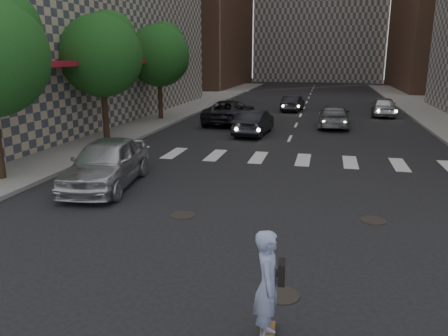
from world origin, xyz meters
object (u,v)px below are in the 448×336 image
object	(u,v)px
traffic_car_a	(254,122)
silver_sedan	(106,163)
traffic_car_b	(334,116)
traffic_car_d	(384,106)
skateboarder	(268,286)
tree_c	(160,53)
traffic_car_e	(293,103)
traffic_car_c	(230,112)
tree_b	(103,52)

from	to	relation	value
traffic_car_a	silver_sedan	bearing A→B (deg)	77.81
traffic_car_b	traffic_car_a	bearing A→B (deg)	41.03
silver_sedan	traffic_car_d	distance (m)	24.51
skateboarder	traffic_car_d	distance (m)	29.39
silver_sedan	tree_c	bearing A→B (deg)	96.74
traffic_car_e	traffic_car_b	bearing A→B (deg)	118.93
tree_c	traffic_car_d	world-z (taller)	tree_c
silver_sedan	traffic_car_b	world-z (taller)	silver_sedan
tree_c	traffic_car_a	world-z (taller)	tree_c
tree_c	traffic_car_d	size ratio (longest dim) A/B	1.54
traffic_car_c	traffic_car_e	bearing A→B (deg)	-112.73
skateboarder	traffic_car_a	bearing A→B (deg)	95.80
traffic_car_e	tree_b	bearing A→B (deg)	67.42
traffic_car_a	traffic_car_c	world-z (taller)	traffic_car_c
tree_b	silver_sedan	bearing A→B (deg)	-62.95
traffic_car_a	traffic_car_d	xyz separation A→B (m)	(8.29, 10.15, 0.01)
tree_b	traffic_car_b	size ratio (longest dim) A/B	1.37
tree_b	traffic_car_a	world-z (taller)	tree_b
skateboarder	traffic_car_d	size ratio (longest dim) A/B	0.45
tree_c	skateboarder	distance (m)	25.70
tree_c	traffic_car_c	world-z (taller)	tree_c
tree_b	traffic_car_a	xyz separation A→B (m)	(7.30, 3.68, -3.92)
silver_sedan	traffic_car_a	distance (m)	11.90
tree_c	silver_sedan	size ratio (longest dim) A/B	1.33
tree_c	traffic_car_d	xyz separation A→B (m)	(15.59, 5.82, -3.91)
tree_b	skateboarder	distance (m)	18.82
traffic_car_b	traffic_car_d	bearing A→B (deg)	-120.70
traffic_car_a	traffic_car_e	distance (m)	11.81
traffic_car_b	tree_b	bearing A→B (deg)	32.94
traffic_car_b	traffic_car_d	size ratio (longest dim) A/B	1.12
tree_b	tree_c	size ratio (longest dim) A/B	1.00
tree_b	traffic_car_b	xyz separation A→B (m)	(11.84, 7.59, -3.95)
tree_c	skateboarder	xyz separation A→B (m)	(10.58, -23.14, -3.63)
traffic_car_a	traffic_car_b	world-z (taller)	traffic_car_a
tree_b	traffic_car_d	xyz separation A→B (m)	(15.59, 13.82, -3.91)
traffic_car_a	traffic_car_b	size ratio (longest dim) A/B	0.91
skateboarder	silver_sedan	world-z (taller)	skateboarder
tree_c	traffic_car_c	distance (m)	6.34
silver_sedan	traffic_car_c	distance (m)	15.31
skateboarder	traffic_car_e	bearing A→B (deg)	89.55
traffic_car_c	traffic_car_d	distance (m)	12.31
tree_b	tree_c	world-z (taller)	same
traffic_car_c	traffic_car_e	distance (m)	8.68
silver_sedan	traffic_car_a	world-z (taller)	silver_sedan
silver_sedan	traffic_car_c	size ratio (longest dim) A/B	0.88
traffic_car_a	traffic_car_d	distance (m)	13.10
traffic_car_b	traffic_car_e	bearing A→B (deg)	-67.46
traffic_car_b	traffic_car_c	distance (m)	6.83
tree_b	traffic_car_c	xyz separation A→B (m)	(5.01, 7.53, -3.86)
tree_c	skateboarder	world-z (taller)	tree_c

